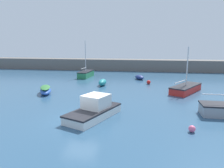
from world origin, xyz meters
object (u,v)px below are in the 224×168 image
Objects in this scene: dinghy_near_pier at (102,82)px; mooring_buoy_red at (149,82)px; sailboat_twin_hulled at (186,88)px; motorboat_with_cabin at (94,109)px; fishing_dinghy_green at (139,77)px; rowboat_with_red_cover at (45,90)px; mooring_buoy_pink at (192,129)px; sailboat_tall_mast at (86,74)px.

dinghy_near_pier is 6.31m from mooring_buoy_red.
motorboat_with_cabin is at bearing 171.02° from sailboat_twin_hulled.
sailboat_twin_hulled reaches higher than dinghy_near_pier.
fishing_dinghy_green is (2.95, 17.63, -0.29)m from motorboat_with_cabin.
dinghy_near_pier is at bearing 108.50° from sailboat_twin_hulled.
rowboat_with_red_cover is at bearing 132.75° from sailboat_twin_hulled.
fishing_dinghy_green is (4.71, 5.45, -0.09)m from dinghy_near_pier.
motorboat_with_cabin is at bearing 165.24° from mooring_buoy_pink.
rowboat_with_red_cover is 13.56m from mooring_buoy_red.
dinghy_near_pier reaches higher than fishing_dinghy_green.
sailboat_tall_mast is at bearing 33.96° from dinghy_near_pier.
mooring_buoy_pink is at bearing 97.89° from motorboat_with_cabin.
sailboat_tall_mast reaches higher than mooring_buoy_red.
dinghy_near_pier is 10.49m from sailboat_twin_hulled.
sailboat_tall_mast is 10.62× the size of mooring_buoy_red.
rowboat_with_red_cover is at bearing 136.29° from dinghy_near_pier.
motorboat_with_cabin is 2.35× the size of fishing_dinghy_green.
dinghy_near_pier is 4.30× the size of mooring_buoy_red.
fishing_dinghy_green is 9.60m from sailboat_twin_hulled.
dinghy_near_pier is at bearing -149.13° from motorboat_with_cabin.
mooring_buoy_red is (-2.57, 15.77, 0.05)m from mooring_buoy_pink.
rowboat_with_red_cover reaches higher than mooring_buoy_pink.
fishing_dinghy_green is at bearing -66.40° from rowboat_with_red_cover.
fishing_dinghy_green is at bearing -90.45° from sailboat_tall_mast.
motorboat_with_cabin is 14.61m from mooring_buoy_red.
sailboat_tall_mast is at bearing 90.56° from sailboat_twin_hulled.
dinghy_near_pier is 16.44m from mooring_buoy_pink.
sailboat_tall_mast reaches higher than dinghy_near_pier.
mooring_buoy_pink is (3.91, -19.44, -0.10)m from fishing_dinghy_green.
rowboat_with_red_cover reaches higher than fishing_dinghy_green.
fishing_dinghy_green is 8.71m from sailboat_tall_mast.
sailboat_twin_hulled is 9.72× the size of mooring_buoy_red.
fishing_dinghy_green is 4.19× the size of mooring_buoy_red.
motorboat_with_cabin is 2.30× the size of dinghy_near_pier.
mooring_buoy_pink is (12.59, -20.18, -0.31)m from sailboat_tall_mast.
sailboat_twin_hulled is 11.93× the size of mooring_buoy_pink.
sailboat_tall_mast is 10.95m from mooring_buoy_red.
motorboat_with_cabin is 1.01× the size of sailboat_twin_hulled.
mooring_buoy_pink is 15.97m from mooring_buoy_red.
sailboat_tall_mast is at bearing -120.46° from fishing_dinghy_green.
sailboat_twin_hulled is 0.92× the size of sailboat_tall_mast.
fishing_dinghy_green is (10.15, 10.88, -0.08)m from rowboat_with_red_cover.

